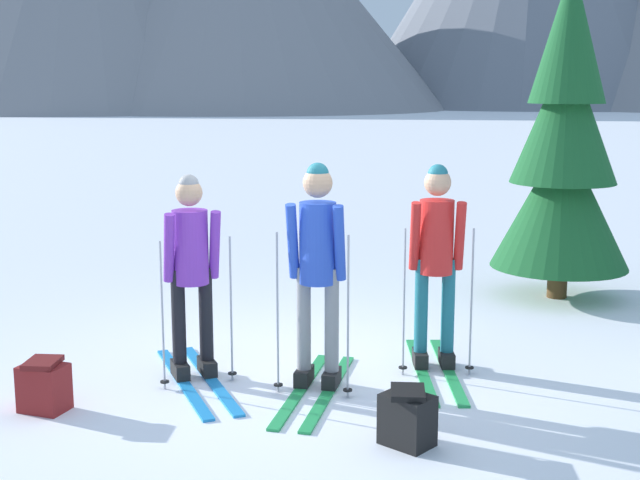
{
  "coord_description": "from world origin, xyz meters",
  "views": [
    {
      "loc": [
        0.67,
        -6.55,
        2.34
      ],
      "look_at": [
        0.14,
        0.46,
        1.05
      ],
      "focal_mm": 48.47,
      "sensor_mm": 36.0,
      "label": 1
    }
  ],
  "objects_px": {
    "skier_in_purple": "(191,270)",
    "skier_in_blue": "(318,262)",
    "skier_in_red": "(436,255)",
    "pine_tree_near": "(564,149)",
    "backpack_on_snow_beside": "(44,386)",
    "backpack_on_snow_front": "(407,418)"
  },
  "relations": [
    {
      "from": "skier_in_red",
      "to": "backpack_on_snow_front",
      "type": "distance_m",
      "value": 1.78
    },
    {
      "from": "skier_in_purple",
      "to": "backpack_on_snow_front",
      "type": "relative_size",
      "value": 4.17
    },
    {
      "from": "skier_in_purple",
      "to": "backpack_on_snow_front",
      "type": "bearing_deg",
      "value": -35.06
    },
    {
      "from": "pine_tree_near",
      "to": "backpack_on_snow_beside",
      "type": "distance_m",
      "value": 5.87
    },
    {
      "from": "skier_in_blue",
      "to": "skier_in_red",
      "type": "xyz_separation_m",
      "value": [
        0.92,
        0.54,
        -0.04
      ]
    },
    {
      "from": "skier_in_blue",
      "to": "pine_tree_near",
      "type": "distance_m",
      "value": 3.93
    },
    {
      "from": "backpack_on_snow_front",
      "to": "backpack_on_snow_beside",
      "type": "distance_m",
      "value": 2.63
    },
    {
      "from": "skier_in_blue",
      "to": "backpack_on_snow_front",
      "type": "bearing_deg",
      "value": -57.76
    },
    {
      "from": "backpack_on_snow_front",
      "to": "skier_in_purple",
      "type": "bearing_deg",
      "value": 144.94
    },
    {
      "from": "skier_in_purple",
      "to": "pine_tree_near",
      "type": "relative_size",
      "value": 0.47
    },
    {
      "from": "skier_in_red",
      "to": "backpack_on_snow_front",
      "type": "bearing_deg",
      "value": -99.13
    },
    {
      "from": "pine_tree_near",
      "to": "backpack_on_snow_front",
      "type": "height_order",
      "value": "pine_tree_near"
    },
    {
      "from": "skier_in_red",
      "to": "backpack_on_snow_beside",
      "type": "distance_m",
      "value": 3.18
    },
    {
      "from": "skier_in_red",
      "to": "pine_tree_near",
      "type": "bearing_deg",
      "value": 59.12
    },
    {
      "from": "skier_in_purple",
      "to": "pine_tree_near",
      "type": "distance_m",
      "value": 4.55
    },
    {
      "from": "skier_in_blue",
      "to": "pine_tree_near",
      "type": "relative_size",
      "value": 0.49
    },
    {
      "from": "skier_in_purple",
      "to": "skier_in_blue",
      "type": "bearing_deg",
      "value": -6.7
    },
    {
      "from": "skier_in_purple",
      "to": "skier_in_red",
      "type": "bearing_deg",
      "value": 12.24
    },
    {
      "from": "skier_in_red",
      "to": "backpack_on_snow_beside",
      "type": "relative_size",
      "value": 4.46
    },
    {
      "from": "pine_tree_near",
      "to": "skier_in_blue",
      "type": "bearing_deg",
      "value": -128.52
    },
    {
      "from": "skier_in_blue",
      "to": "skier_in_red",
      "type": "bearing_deg",
      "value": 30.22
    },
    {
      "from": "skier_in_purple",
      "to": "skier_in_blue",
      "type": "relative_size",
      "value": 0.95
    }
  ]
}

